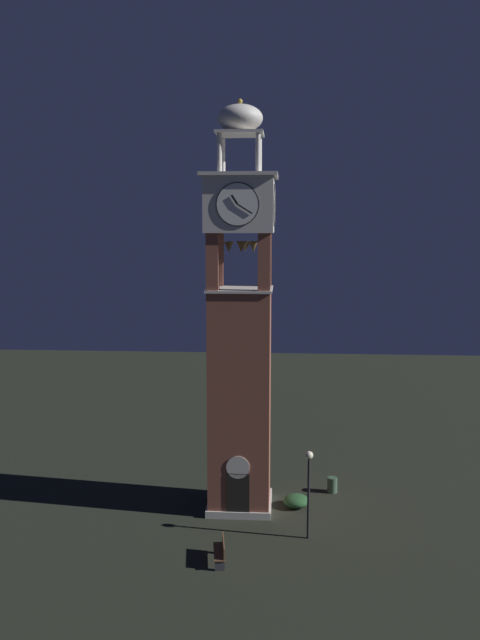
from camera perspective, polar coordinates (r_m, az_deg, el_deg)
The scene contains 6 objects.
ground at distance 34.39m, azimuth 0.00°, elevation -15.61°, with size 80.00×80.00×0.00m, color black.
clock_tower at distance 31.99m, azimuth -0.00°, elevation -2.16°, with size 3.51×3.51×19.54m.
park_bench at distance 29.19m, azimuth -1.67°, elevation -19.11°, with size 0.65×1.64×0.95m.
lamp_post at distance 30.30m, azimuth 5.90°, elevation -13.33°, with size 0.36×0.36×4.03m.
trash_bin at distance 36.16m, azimuth 7.89°, elevation -13.78°, with size 0.52×0.52×0.80m, color #38513D.
shrub_near_entry at distance 34.30m, azimuth 4.82°, elevation -15.14°, with size 1.27×1.27×0.62m, color #234C28.
Camera 1 is at (2.11, -31.40, 13.85)m, focal length 37.46 mm.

